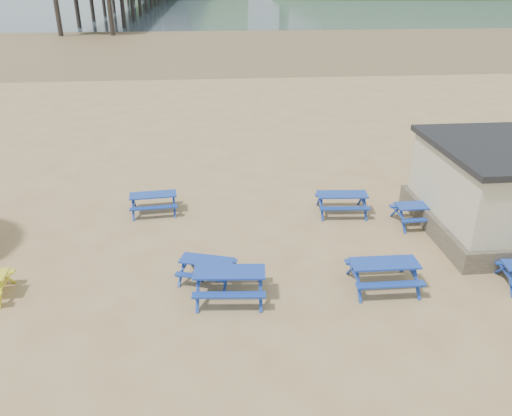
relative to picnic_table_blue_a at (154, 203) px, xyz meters
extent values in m
plane|color=tan|center=(2.81, -3.66, -0.36)|extent=(400.00, 400.00, 0.00)
plane|color=brown|center=(2.81, 51.34, -0.36)|extent=(400.00, 400.00, 0.00)
plane|color=#435460|center=(2.81, 166.34, -0.36)|extent=(400.00, 400.00, 0.00)
cube|color=#163998|center=(0.00, 0.00, 0.34)|extent=(1.79, 0.82, 0.05)
cube|color=#163998|center=(-0.05, 0.58, 0.07)|extent=(1.75, 0.39, 0.05)
cube|color=#163998|center=(0.05, -0.58, 0.07)|extent=(1.75, 0.39, 0.05)
cube|color=#163998|center=(7.06, -0.75, 0.39)|extent=(1.90, 0.85, 0.05)
cube|color=#163998|center=(7.10, -0.13, 0.10)|extent=(1.87, 0.39, 0.05)
cube|color=#163998|center=(7.01, -1.36, 0.10)|extent=(1.87, 0.39, 0.05)
cube|color=#163998|center=(9.63, -1.91, 0.36)|extent=(1.81, 0.73, 0.05)
cube|color=#163998|center=(9.62, -1.31, 0.08)|extent=(1.80, 0.28, 0.05)
cube|color=#163998|center=(9.64, -2.51, 0.08)|extent=(1.80, 0.28, 0.05)
cube|color=#163998|center=(1.98, -4.82, 0.27)|extent=(1.67, 1.05, 0.04)
cube|color=#163998|center=(2.14, -4.32, 0.02)|extent=(1.55, 0.68, 0.04)
cube|color=#163998|center=(1.82, -5.31, 0.02)|extent=(1.55, 0.68, 0.04)
cube|color=#163998|center=(7.02, -5.70, 0.42)|extent=(1.93, 0.77, 0.05)
cube|color=#163998|center=(7.02, -5.06, 0.12)|extent=(1.93, 0.29, 0.05)
cube|color=#163998|center=(7.01, -6.34, 0.12)|extent=(1.93, 0.29, 0.05)
ellipsoid|color=#2D4C1E|center=(92.81, 226.34, -10.36)|extent=(264.00, 144.00, 108.00)
cube|color=#163998|center=(2.61, -5.77, 0.43)|extent=(2.02, 0.92, 0.05)
cube|color=#163998|center=(2.66, -5.12, 0.13)|extent=(1.98, 0.43, 0.05)
cube|color=#163998|center=(2.55, -6.42, 0.13)|extent=(1.98, 0.43, 0.05)
camera|label=1|loc=(2.24, -17.42, 7.85)|focal=35.00mm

